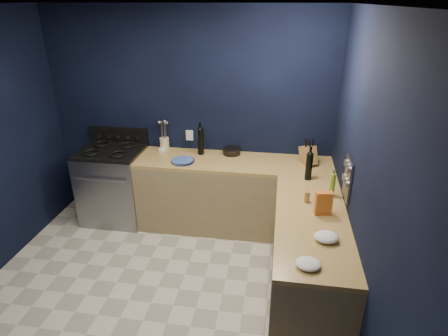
% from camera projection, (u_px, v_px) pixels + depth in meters
% --- Properties ---
extents(floor, '(3.50, 3.50, 0.02)m').
position_uv_depth(floor, '(151.00, 304.00, 3.56)').
color(floor, beige).
rests_on(floor, ground).
extents(ceiling, '(3.50, 3.50, 0.02)m').
position_uv_depth(ceiling, '(119.00, 4.00, 2.48)').
color(ceiling, silver).
rests_on(ceiling, ground).
extents(wall_back, '(3.50, 0.02, 2.60)m').
position_uv_depth(wall_back, '(189.00, 118.00, 4.60)').
color(wall_back, black).
rests_on(wall_back, ground).
extents(wall_right, '(0.02, 3.50, 2.60)m').
position_uv_depth(wall_right, '(364.00, 197.00, 2.78)').
color(wall_right, black).
rests_on(wall_right, ground).
extents(cab_back, '(2.30, 0.63, 0.86)m').
position_uv_depth(cab_back, '(233.00, 196.00, 4.59)').
color(cab_back, '#8D7950').
rests_on(cab_back, floor).
extents(top_back, '(2.30, 0.63, 0.04)m').
position_uv_depth(top_back, '(234.00, 162.00, 4.40)').
color(top_back, olive).
rests_on(top_back, cab_back).
extents(cab_right, '(0.63, 1.67, 0.86)m').
position_uv_depth(cab_right, '(307.00, 262.00, 3.44)').
color(cab_right, '#8D7950').
rests_on(cab_right, floor).
extents(top_right, '(0.63, 1.67, 0.04)m').
position_uv_depth(top_right, '(312.00, 220.00, 3.25)').
color(top_right, olive).
rests_on(top_right, cab_right).
extents(gas_range, '(0.76, 0.66, 0.92)m').
position_uv_depth(gas_range, '(115.00, 186.00, 4.77)').
color(gas_range, gray).
rests_on(gas_range, floor).
extents(oven_door, '(0.59, 0.02, 0.42)m').
position_uv_depth(oven_door, '(104.00, 198.00, 4.49)').
color(oven_door, black).
rests_on(oven_door, gas_range).
extents(cooktop, '(0.76, 0.66, 0.03)m').
position_uv_depth(cooktop, '(110.00, 151.00, 4.58)').
color(cooktop, black).
rests_on(cooktop, gas_range).
extents(backguard, '(0.76, 0.06, 0.20)m').
position_uv_depth(backguard, '(119.00, 135.00, 4.80)').
color(backguard, black).
rests_on(backguard, gas_range).
extents(spice_panel, '(0.02, 0.28, 0.38)m').
position_uv_depth(spice_panel, '(348.00, 179.00, 3.32)').
color(spice_panel, gray).
rests_on(spice_panel, wall_right).
extents(wall_outlet, '(0.09, 0.02, 0.13)m').
position_uv_depth(wall_outlet, '(190.00, 135.00, 4.67)').
color(wall_outlet, white).
rests_on(wall_outlet, wall_back).
extents(plate_stack, '(0.33, 0.33, 0.03)m').
position_uv_depth(plate_stack, '(183.00, 161.00, 4.35)').
color(plate_stack, '#2E4896').
rests_on(plate_stack, top_back).
extents(ramekin, '(0.09, 0.09, 0.04)m').
position_uv_depth(ramekin, '(162.00, 150.00, 4.67)').
color(ramekin, white).
rests_on(ramekin, top_back).
extents(utensil_crock, '(0.15, 0.15, 0.15)m').
position_uv_depth(utensil_crock, '(165.00, 143.00, 4.72)').
color(utensil_crock, beige).
rests_on(utensil_crock, top_back).
extents(wine_bottle_back, '(0.09, 0.09, 0.32)m').
position_uv_depth(wine_bottle_back, '(201.00, 142.00, 4.53)').
color(wine_bottle_back, black).
rests_on(wine_bottle_back, top_back).
extents(lemon_basket, '(0.27, 0.27, 0.08)m').
position_uv_depth(lemon_basket, '(232.00, 151.00, 4.57)').
color(lemon_basket, black).
rests_on(lemon_basket, top_back).
extents(knife_block, '(0.23, 0.27, 0.26)m').
position_uv_depth(knife_block, '(308.00, 155.00, 4.28)').
color(knife_block, olive).
rests_on(knife_block, top_back).
extents(wine_bottle_right, '(0.09, 0.09, 0.29)m').
position_uv_depth(wine_bottle_right, '(309.00, 167.00, 3.89)').
color(wine_bottle_right, black).
rests_on(wine_bottle_right, top_right).
extents(oil_bottle, '(0.07, 0.07, 0.24)m').
position_uv_depth(oil_bottle, '(332.00, 185.00, 3.56)').
color(oil_bottle, '#8AB130').
rests_on(oil_bottle, top_right).
extents(spice_jar_near, '(0.06, 0.06, 0.11)m').
position_uv_depth(spice_jar_near, '(307.00, 197.00, 3.49)').
color(spice_jar_near, olive).
rests_on(spice_jar_near, top_right).
extents(spice_jar_far, '(0.06, 0.06, 0.10)m').
position_uv_depth(spice_jar_far, '(322.00, 201.00, 3.43)').
color(spice_jar_far, olive).
rests_on(spice_jar_far, top_right).
extents(crouton_bag, '(0.16, 0.09, 0.21)m').
position_uv_depth(crouton_bag, '(323.00, 203.00, 3.27)').
color(crouton_bag, red).
rests_on(crouton_bag, top_right).
extents(towel_front, '(0.20, 0.18, 0.07)m').
position_uv_depth(towel_front, '(326.00, 237.00, 2.93)').
color(towel_front, white).
rests_on(towel_front, top_right).
extents(towel_end, '(0.19, 0.18, 0.05)m').
position_uv_depth(towel_end, '(308.00, 264.00, 2.65)').
color(towel_end, white).
rests_on(towel_end, top_right).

